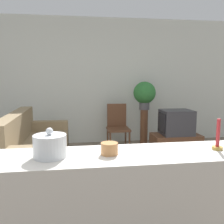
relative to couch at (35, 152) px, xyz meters
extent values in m
cube|color=silver|center=(0.83, 1.70, 1.03)|extent=(9.00, 0.06, 2.70)
cube|color=#847051|center=(0.05, 0.00, -0.08)|extent=(0.84, 1.86, 0.47)
cube|color=#847051|center=(-0.27, 0.00, 0.37)|extent=(0.20, 1.86, 0.44)
cube|color=#847051|center=(0.05, -0.85, 0.00)|extent=(0.84, 0.16, 0.65)
cube|color=#847051|center=(0.05, 0.85, 0.00)|extent=(0.84, 0.16, 0.65)
cube|color=brown|center=(2.42, 0.46, -0.12)|extent=(0.87, 0.47, 0.41)
cube|color=#333338|center=(2.42, 0.46, 0.31)|extent=(0.55, 0.45, 0.45)
cube|color=black|center=(2.14, 0.46, 0.31)|extent=(0.02, 0.37, 0.35)
cube|color=brown|center=(1.45, 1.05, 0.09)|extent=(0.44, 0.44, 0.04)
cube|color=brown|center=(1.45, 1.26, 0.34)|extent=(0.40, 0.04, 0.47)
cylinder|color=brown|center=(1.26, 0.86, -0.13)|extent=(0.04, 0.04, 0.39)
cylinder|color=brown|center=(1.64, 0.86, -0.13)|extent=(0.04, 0.04, 0.39)
cylinder|color=brown|center=(1.26, 1.24, -0.13)|extent=(0.04, 0.04, 0.39)
cylinder|color=brown|center=(1.64, 1.24, -0.13)|extent=(0.04, 0.04, 0.39)
cylinder|color=brown|center=(2.01, 1.15, 0.07)|extent=(0.16, 0.16, 0.79)
cylinder|color=#4C4C51|center=(2.01, 1.15, 0.54)|extent=(0.21, 0.21, 0.15)
sphere|color=#2D7033|center=(2.01, 1.15, 0.81)|extent=(0.45, 0.45, 0.45)
cylinder|color=silver|center=(0.46, -2.27, 0.72)|extent=(0.20, 0.20, 0.14)
sphere|color=silver|center=(0.46, -2.27, 0.81)|extent=(0.04, 0.04, 0.04)
cylinder|color=#C6844C|center=(0.82, -2.27, 0.69)|extent=(0.11, 0.11, 0.07)
cylinder|color=#B7933D|center=(1.55, -2.27, 0.66)|extent=(0.07, 0.07, 0.02)
cylinder|color=#B7282D|center=(1.55, -2.27, 0.76)|extent=(0.02, 0.02, 0.19)
camera|label=1|loc=(0.62, -3.77, 1.13)|focal=40.00mm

